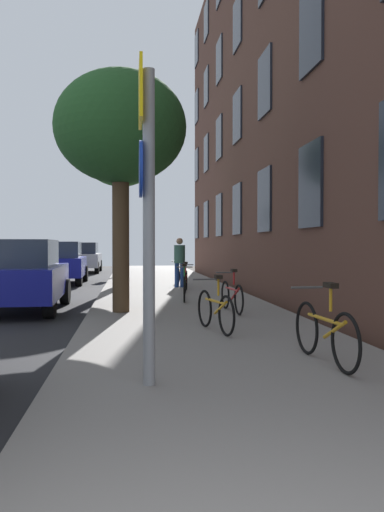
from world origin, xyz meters
The scene contains 17 objects.
ground_plane centered at (-2.40, 15.00, 0.00)m, with size 41.80×41.80×0.00m, color #332D28.
sidewalk centered at (1.10, 15.00, 0.06)m, with size 4.20×38.00×0.12m, color gray.
building_facade centered at (3.69, 14.50, 6.69)m, with size 0.56×27.00×13.36m.
sign_post centered at (0.03, 4.31, 1.99)m, with size 0.16×0.60×3.20m.
traffic_light centered at (-0.36, 25.04, 2.41)m, with size 0.43×0.24×3.34m.
tree_near centered at (-0.32, 10.07, 3.91)m, with size 2.73×2.73×5.00m.
tree_far centered at (-0.44, 16.77, 4.49)m, with size 2.64×2.64×5.59m.
bicycle_0 centered at (2.14, 4.99, 0.50)m, with size 0.42×1.73×0.96m.
bicycle_1 centered at (1.23, 7.39, 0.48)m, with size 0.49×1.57×0.92m.
bicycle_2 centered at (1.97, 9.79, 0.47)m, with size 0.42×1.68×0.90m.
bicycle_3 centered at (1.23, 12.19, 0.48)m, with size 0.42×1.72×0.92m.
bicycle_4 centered at (1.52, 14.59, 0.46)m, with size 0.42×1.56×0.89m.
bicycle_5 centered at (1.61, 16.99, 0.48)m, with size 0.42×1.63×0.92m.
pedestrian_0 centered at (1.48, 16.19, 1.05)m, with size 0.50×0.50×1.62m.
car_1 centered at (-2.62, 11.28, 0.84)m, with size 2.01×4.08×1.62m.
car_2 centered at (-2.80, 19.61, 0.84)m, with size 1.93×4.04×1.62m.
car_3 centered at (-2.69, 27.94, 0.84)m, with size 1.90×4.24×1.62m.
Camera 1 is at (-0.13, -0.90, 1.52)m, focal length 36.73 mm.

